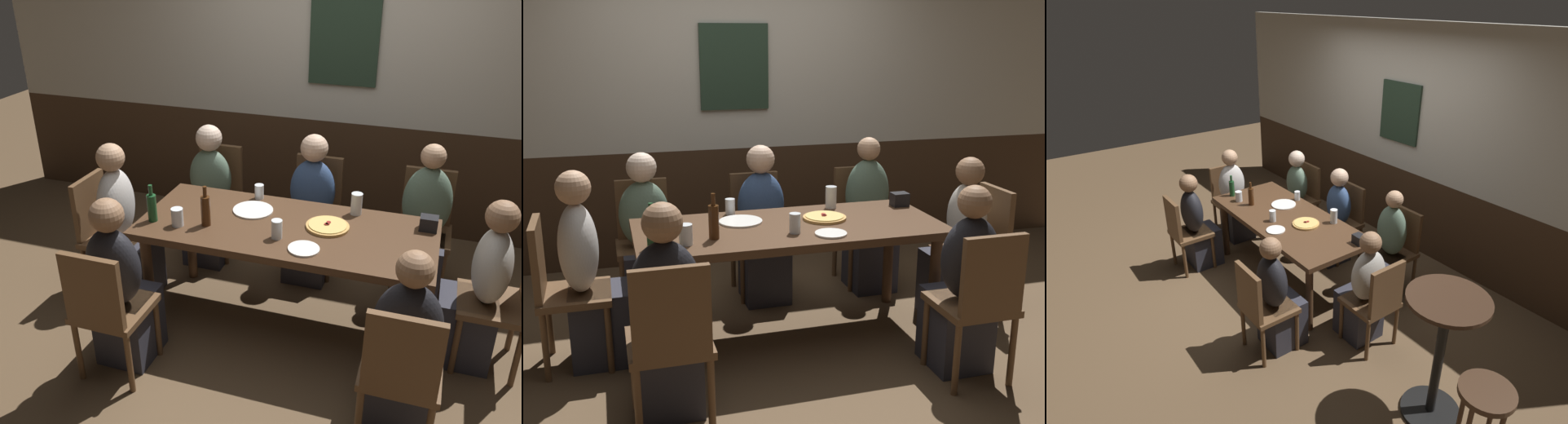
{
  "view_description": "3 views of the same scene",
  "coord_description": "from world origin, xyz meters",
  "views": [
    {
      "loc": [
        0.85,
        -3.05,
        2.4
      ],
      "look_at": [
        -0.16,
        -0.02,
        0.83
      ],
      "focal_mm": 38.84,
      "sensor_mm": 36.0,
      "label": 1
    },
    {
      "loc": [
        -1.06,
        -3.57,
        1.85
      ],
      "look_at": [
        -0.06,
        -0.08,
        0.85
      ],
      "focal_mm": 43.81,
      "sensor_mm": 36.0,
      "label": 2
    },
    {
      "loc": [
        3.47,
        -2.29,
        2.82
      ],
      "look_at": [
        0.19,
        0.12,
        0.84
      ],
      "focal_mm": 30.57,
      "sensor_mm": 36.0,
      "label": 3
    }
  ],
  "objects": [
    {
      "name": "ground_plane",
      "position": [
        0.0,
        0.0,
        0.0
      ],
      "size": [
        12.0,
        12.0,
        0.0
      ],
      "primitive_type": "plane",
      "color": "brown"
    },
    {
      "name": "person_left_near",
      "position": [
        -0.82,
        -0.66,
        0.47
      ],
      "size": [
        0.34,
        0.37,
        1.12
      ],
      "color": "#2D2D38",
      "rests_on": "ground_plane"
    },
    {
      "name": "chair_left_far",
      "position": [
        -0.82,
        0.82,
        0.5
      ],
      "size": [
        0.4,
        0.4,
        0.88
      ],
      "color": "brown",
      "rests_on": "ground_plane"
    },
    {
      "name": "plate_white_small",
      "position": [
        0.18,
        -0.25,
        0.75
      ],
      "size": [
        0.19,
        0.19,
        0.01
      ],
      "primitive_type": "cylinder",
      "color": "white",
      "rests_on": "dining_table"
    },
    {
      "name": "chair_mid_far",
      "position": [
        0.0,
        0.82,
        0.5
      ],
      "size": [
        0.4,
        0.4,
        0.88
      ],
      "color": "brown",
      "rests_on": "ground_plane"
    },
    {
      "name": "person_left_far",
      "position": [
        -0.82,
        0.66,
        0.47
      ],
      "size": [
        0.34,
        0.37,
        1.11
      ],
      "color": "#2D2D38",
      "rests_on": "ground_plane"
    },
    {
      "name": "chair_right_near",
      "position": [
        0.82,
        -0.82,
        0.5
      ],
      "size": [
        0.4,
        0.4,
        0.88
      ],
      "color": "brown",
      "rests_on": "ground_plane"
    },
    {
      "name": "beer_bottle_brown",
      "position": [
        -0.49,
        -0.14,
        0.85
      ],
      "size": [
        0.06,
        0.06,
        0.27
      ],
      "color": "#42230F",
      "rests_on": "dining_table"
    },
    {
      "name": "person_head_west",
      "position": [
        -1.19,
        0.0,
        0.49
      ],
      "size": [
        0.37,
        0.34,
        1.15
      ],
      "color": "#2D2D38",
      "rests_on": "ground_plane"
    },
    {
      "name": "person_right_near",
      "position": [
        0.82,
        -0.66,
        0.46
      ],
      "size": [
        0.34,
        0.37,
        1.09
      ],
      "color": "#2D2D38",
      "rests_on": "ground_plane"
    },
    {
      "name": "chair_head_west",
      "position": [
        -1.35,
        0.0,
        0.5
      ],
      "size": [
        0.4,
        0.4,
        0.88
      ],
      "color": "brown",
      "rests_on": "ground_plane"
    },
    {
      "name": "tumbler_short",
      "position": [
        -0.66,
        -0.21,
        0.79
      ],
      "size": [
        0.08,
        0.08,
        0.12
      ],
      "color": "silver",
      "rests_on": "dining_table"
    },
    {
      "name": "person_right_far",
      "position": [
        0.82,
        0.66,
        0.48
      ],
      "size": [
        0.34,
        0.37,
        1.14
      ],
      "color": "#2D2D38",
      "rests_on": "ground_plane"
    },
    {
      "name": "plate_white_large",
      "position": [
        -0.27,
        0.14,
        0.75
      ],
      "size": [
        0.27,
        0.27,
        0.01
      ],
      "primitive_type": "cylinder",
      "color": "white",
      "rests_on": "dining_table"
    },
    {
      "name": "highball_clear",
      "position": [
        0.39,
        0.31,
        0.81
      ],
      "size": [
        0.07,
        0.07,
        0.15
      ],
      "color": "silver",
      "rests_on": "dining_table"
    },
    {
      "name": "person_head_east",
      "position": [
        1.19,
        0.0,
        0.46
      ],
      "size": [
        0.37,
        0.34,
        1.1
      ],
      "color": "#2D2D38",
      "rests_on": "ground_plane"
    },
    {
      "name": "beer_glass_tall",
      "position": [
        -0.01,
        -0.17,
        0.8
      ],
      "size": [
        0.07,
        0.07,
        0.12
      ],
      "color": "silver",
      "rests_on": "dining_table"
    },
    {
      "name": "beer_bottle_green",
      "position": [
        -0.84,
        -0.2,
        0.84
      ],
      "size": [
        0.06,
        0.06,
        0.25
      ],
      "color": "#194723",
      "rests_on": "dining_table"
    },
    {
      "name": "condiment_caddy",
      "position": [
        0.85,
        0.23,
        0.79
      ],
      "size": [
        0.11,
        0.09,
        0.09
      ],
      "primitive_type": "cube",
      "color": "black",
      "rests_on": "dining_table"
    },
    {
      "name": "person_mid_far",
      "position": [
        -0.0,
        0.66,
        0.47
      ],
      "size": [
        0.34,
        0.37,
        1.12
      ],
      "color": "#2D2D38",
      "rests_on": "ground_plane"
    },
    {
      "name": "dining_table",
      "position": [
        0.0,
        0.0,
        0.66
      ],
      "size": [
        1.87,
        0.81,
        0.74
      ],
      "color": "#472D1C",
      "rests_on": "ground_plane"
    },
    {
      "name": "chair_left_near",
      "position": [
        -0.82,
        -0.82,
        0.5
      ],
      "size": [
        0.4,
        0.4,
        0.88
      ],
      "color": "brown",
      "rests_on": "ground_plane"
    },
    {
      "name": "pint_glass_amber",
      "position": [
        -0.3,
        0.34,
        0.78
      ],
      "size": [
        0.06,
        0.06,
        0.1
      ],
      "color": "silver",
      "rests_on": "dining_table"
    },
    {
      "name": "pizza",
      "position": [
        0.25,
        0.06,
        0.75
      ],
      "size": [
        0.27,
        0.27,
        0.03
      ],
      "color": "tan",
      "rests_on": "dining_table"
    },
    {
      "name": "chair_head_east",
      "position": [
        1.35,
        0.0,
        0.5
      ],
      "size": [
        0.4,
        0.4,
        0.88
      ],
      "color": "brown",
      "rests_on": "ground_plane"
    },
    {
      "name": "chair_right_far",
      "position": [
        0.82,
        0.82,
        0.5
      ],
      "size": [
        0.4,
        0.4,
        0.88
      ],
      "color": "brown",
      "rests_on": "ground_plane"
    },
    {
      "name": "wall_back",
      "position": [
        0.0,
        1.65,
        1.3
      ],
      "size": [
        6.4,
        0.13,
        2.6
      ],
      "color": "#3D2819",
      "rests_on": "ground_plane"
    }
  ]
}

